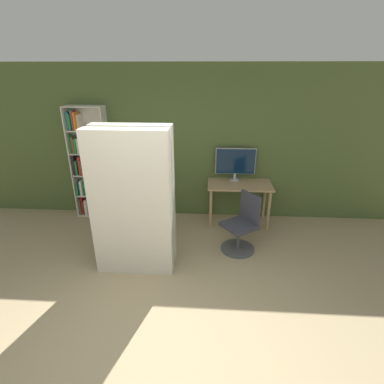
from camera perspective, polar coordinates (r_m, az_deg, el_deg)
ground_plane at (r=3.34m, az=-6.97°, el=-29.23°), size 16.00×16.00×0.00m
wall_back at (r=5.36m, az=-1.64°, el=9.03°), size 8.00×0.06×2.70m
desk at (r=5.28m, az=9.01°, el=0.36°), size 1.11×0.58×0.75m
monitor at (r=5.31m, az=8.28°, el=5.65°), size 0.70×0.17×0.58m
office_chair at (r=4.64m, az=9.41°, el=-6.84°), size 0.62×0.62×0.90m
bookshelf at (r=5.75m, az=-19.29°, el=5.07°), size 0.67×0.28×2.02m
mattress_near at (r=3.89m, az=-11.49°, el=-2.65°), size 1.04×0.22×1.97m
mattress_far at (r=4.14m, az=-10.51°, el=-0.94°), size 1.04×0.21×1.97m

